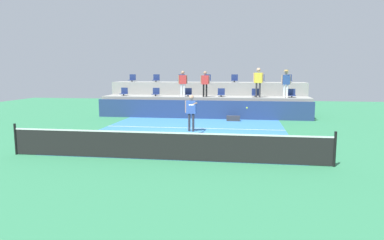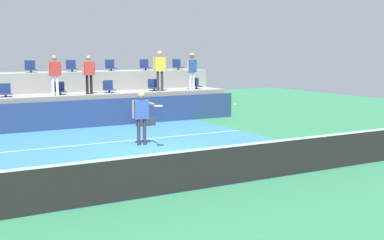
# 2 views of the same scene
# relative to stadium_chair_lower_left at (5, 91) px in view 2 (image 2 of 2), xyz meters

# --- Properties ---
(ground_plane) EXTENTS (40.00, 40.00, 0.00)m
(ground_plane) POSITION_rel_stadium_chair_lower_left_xyz_m (3.16, -7.23, -1.46)
(ground_plane) COLOR #2D754C
(court_inner_paint) EXTENTS (9.00, 10.00, 0.01)m
(court_inner_paint) POSITION_rel_stadium_chair_lower_left_xyz_m (3.16, -6.23, -1.46)
(court_inner_paint) COLOR teal
(court_inner_paint) RESTS_ON ground_plane
(court_service_line) EXTENTS (9.00, 0.06, 0.00)m
(court_service_line) POSITION_rel_stadium_chair_lower_left_xyz_m (3.16, -4.83, -1.46)
(court_service_line) COLOR white
(court_service_line) RESTS_ON ground_plane
(tennis_net) EXTENTS (10.48, 0.08, 1.07)m
(tennis_net) POSITION_rel_stadium_chair_lower_left_xyz_m (3.16, -11.23, -0.97)
(tennis_net) COLOR black
(tennis_net) RESTS_ON ground_plane
(sponsor_backboard) EXTENTS (13.00, 0.16, 1.10)m
(sponsor_backboard) POSITION_rel_stadium_chair_lower_left_xyz_m (3.16, -1.23, -0.91)
(sponsor_backboard) COLOR navy
(sponsor_backboard) RESTS_ON ground_plane
(seating_tier_lower) EXTENTS (13.00, 1.80, 1.25)m
(seating_tier_lower) POSITION_rel_stadium_chair_lower_left_xyz_m (3.16, 0.07, -0.84)
(seating_tier_lower) COLOR gray
(seating_tier_lower) RESTS_ON ground_plane
(seating_tier_upper) EXTENTS (13.00, 1.80, 2.10)m
(seating_tier_upper) POSITION_rel_stadium_chair_lower_left_xyz_m (3.16, 1.87, -0.41)
(seating_tier_upper) COLOR gray
(seating_tier_upper) RESTS_ON ground_plane
(stadium_chair_lower_left) EXTENTS (0.44, 0.40, 0.52)m
(stadium_chair_lower_left) POSITION_rel_stadium_chair_lower_left_xyz_m (0.00, 0.00, 0.00)
(stadium_chair_lower_left) COLOR #2D2D33
(stadium_chair_lower_left) RESTS_ON seating_tier_lower
(stadium_chair_lower_mid_left) EXTENTS (0.44, 0.40, 0.52)m
(stadium_chair_lower_mid_left) POSITION_rel_stadium_chair_lower_left_xyz_m (2.11, 0.00, 0.00)
(stadium_chair_lower_mid_left) COLOR #2D2D33
(stadium_chair_lower_mid_left) RESTS_ON seating_tier_lower
(stadium_chair_lower_mid_right) EXTENTS (0.44, 0.40, 0.52)m
(stadium_chair_lower_mid_right) POSITION_rel_stadium_chair_lower_left_xyz_m (4.21, 0.00, 0.00)
(stadium_chair_lower_mid_right) COLOR #2D2D33
(stadium_chair_lower_mid_right) RESTS_ON seating_tier_lower
(stadium_chair_lower_right) EXTENTS (0.44, 0.40, 0.52)m
(stadium_chair_lower_right) POSITION_rel_stadium_chair_lower_left_xyz_m (6.33, 0.00, 0.00)
(stadium_chair_lower_right) COLOR #2D2D33
(stadium_chair_lower_right) RESTS_ON seating_tier_lower
(stadium_chair_lower_far_right) EXTENTS (0.44, 0.40, 0.52)m
(stadium_chair_lower_far_right) POSITION_rel_stadium_chair_lower_left_xyz_m (8.51, 0.00, 0.00)
(stadium_chair_lower_far_right) COLOR #2D2D33
(stadium_chair_lower_far_right) RESTS_ON seating_tier_lower
(stadium_chair_upper_mid_left) EXTENTS (0.44, 0.40, 0.52)m
(stadium_chair_upper_mid_left) POSITION_rel_stadium_chair_lower_left_xyz_m (1.36, 1.80, 0.85)
(stadium_chair_upper_mid_left) COLOR #2D2D33
(stadium_chair_upper_mid_left) RESTS_ON seating_tier_upper
(stadium_chair_upper_center) EXTENTS (0.44, 0.40, 0.52)m
(stadium_chair_upper_center) POSITION_rel_stadium_chair_lower_left_xyz_m (3.14, 1.80, 0.85)
(stadium_chair_upper_center) COLOR #2D2D33
(stadium_chair_upper_center) RESTS_ON seating_tier_upper
(stadium_chair_upper_mid_right) EXTENTS (0.44, 0.40, 0.52)m
(stadium_chair_upper_mid_right) POSITION_rel_stadium_chair_lower_left_xyz_m (4.98, 1.80, 0.85)
(stadium_chair_upper_mid_right) COLOR #2D2D33
(stadium_chair_upper_mid_right) RESTS_ON seating_tier_upper
(stadium_chair_upper_right) EXTENTS (0.44, 0.40, 0.52)m
(stadium_chair_upper_right) POSITION_rel_stadium_chair_lower_left_xyz_m (6.72, 1.80, 0.85)
(stadium_chair_upper_right) COLOR #2D2D33
(stadium_chair_upper_right) RESTS_ON seating_tier_upper
(stadium_chair_upper_far_right) EXTENTS (0.44, 0.40, 0.52)m
(stadium_chair_upper_far_right) POSITION_rel_stadium_chair_lower_left_xyz_m (8.49, 1.80, 0.85)
(stadium_chair_upper_far_right) COLOR #2D2D33
(stadium_chair_upper_far_right) RESTS_ON seating_tier_upper
(tennis_player) EXTENTS (0.61, 1.25, 1.74)m
(tennis_player) POSITION_rel_stadium_chair_lower_left_xyz_m (3.20, -5.81, -0.40)
(tennis_player) COLOR #2D2D33
(tennis_player) RESTS_ON ground_plane
(spectator_leaning_on_rail) EXTENTS (0.57, 0.25, 1.60)m
(spectator_leaning_on_rail) POSITION_rel_stadium_chair_lower_left_xyz_m (1.84, -0.38, 0.74)
(spectator_leaning_on_rail) COLOR white
(spectator_leaning_on_rail) RESTS_ON seating_tier_lower
(spectator_in_white) EXTENTS (0.57, 0.23, 1.58)m
(spectator_in_white) POSITION_rel_stadium_chair_lower_left_xyz_m (3.24, -0.38, 0.73)
(spectator_in_white) COLOR black
(spectator_in_white) RESTS_ON seating_tier_lower
(spectator_in_grey) EXTENTS (0.62, 0.26, 1.78)m
(spectator_in_grey) POSITION_rel_stadium_chair_lower_left_xyz_m (6.47, -0.38, 0.87)
(spectator_in_grey) COLOR #2D2D33
(spectator_in_grey) RESTS_ON seating_tier_lower
(spectator_with_hat) EXTENTS (0.57, 0.47, 1.68)m
(spectator_with_hat) POSITION_rel_stadium_chair_lower_left_xyz_m (8.10, -0.38, 0.81)
(spectator_with_hat) COLOR white
(spectator_with_hat) RESTS_ON seating_tier_lower
(tennis_ball) EXTENTS (0.07, 0.07, 0.07)m
(tennis_ball) POSITION_rel_stadium_chair_lower_left_xyz_m (5.78, -7.31, -0.14)
(tennis_ball) COLOR #CCE033
(equipment_bag) EXTENTS (0.76, 0.28, 0.30)m
(equipment_bag) POSITION_rel_stadium_chair_lower_left_xyz_m (5.05, -1.96, -1.31)
(equipment_bag) COLOR #333338
(equipment_bag) RESTS_ON ground_plane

